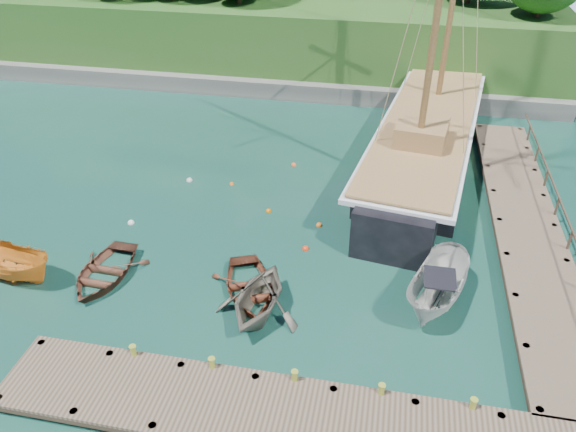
% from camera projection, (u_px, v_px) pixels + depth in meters
% --- Properties ---
extents(ground, '(160.00, 160.00, 0.00)m').
position_uv_depth(ground, '(271.00, 292.00, 24.44)').
color(ground, '#15362D').
rests_on(ground, ground).
extents(dock_near, '(20.00, 3.20, 1.10)m').
position_uv_depth(dock_near, '(287.00, 416.00, 18.52)').
color(dock_near, '#44372A').
rests_on(dock_near, ground).
extents(dock_east, '(3.20, 24.00, 1.10)m').
position_uv_depth(dock_east, '(526.00, 225.00, 28.06)').
color(dock_east, '#44372A').
rests_on(dock_east, ground).
extents(bollard_0, '(0.26, 0.26, 0.45)m').
position_uv_depth(bollard_0, '(136.00, 366.00, 20.90)').
color(bollard_0, olive).
rests_on(bollard_0, ground).
extents(bollard_1, '(0.26, 0.26, 0.45)m').
position_uv_depth(bollard_1, '(214.00, 378.00, 20.41)').
color(bollard_1, olive).
rests_on(bollard_1, ground).
extents(bollard_2, '(0.26, 0.26, 0.45)m').
position_uv_depth(bollard_2, '(294.00, 392.00, 19.91)').
color(bollard_2, olive).
rests_on(bollard_2, ground).
extents(bollard_3, '(0.26, 0.26, 0.45)m').
position_uv_depth(bollard_3, '(379.00, 405.00, 19.42)').
color(bollard_3, olive).
rests_on(bollard_3, ground).
extents(bollard_4, '(0.26, 0.26, 0.45)m').
position_uv_depth(bollard_4, '(469.00, 420.00, 18.92)').
color(bollard_4, olive).
rests_on(bollard_4, ground).
extents(rowboat_0, '(3.25, 4.44, 0.90)m').
position_uv_depth(rowboat_0, '(105.00, 277.00, 25.26)').
color(rowboat_0, '#512E20').
rests_on(rowboat_0, ground).
extents(rowboat_1, '(4.06, 4.56, 2.20)m').
position_uv_depth(rowboat_1, '(259.00, 314.00, 23.28)').
color(rowboat_1, '#5C574B').
rests_on(rowboat_1, ground).
extents(rowboat_2, '(4.44, 5.09, 0.88)m').
position_uv_depth(rowboat_2, '(249.00, 293.00, 24.38)').
color(rowboat_2, '#5B2C1B').
rests_on(rowboat_2, ground).
extents(motorboat_orange, '(4.84, 2.59, 1.77)m').
position_uv_depth(motorboat_orange, '(14.00, 277.00, 25.27)').
color(motorboat_orange, orange).
rests_on(motorboat_orange, ground).
extents(cabin_boat_white, '(3.50, 5.57, 2.01)m').
position_uv_depth(cabin_boat_white, '(435.00, 304.00, 23.76)').
color(cabin_boat_white, beige).
rests_on(cabin_boat_white, ground).
extents(schooner, '(8.43, 28.83, 21.43)m').
position_uv_depth(schooner, '(426.00, 143.00, 34.26)').
color(schooner, black).
rests_on(schooner, ground).
extents(mooring_buoy_0, '(0.35, 0.35, 0.35)m').
position_uv_depth(mooring_buoy_0, '(131.00, 223.00, 28.94)').
color(mooring_buoy_0, silver).
rests_on(mooring_buoy_0, ground).
extents(mooring_buoy_1, '(0.30, 0.30, 0.30)m').
position_uv_depth(mooring_buoy_1, '(269.00, 212.00, 29.90)').
color(mooring_buoy_1, '#D96100').
rests_on(mooring_buoy_1, ground).
extents(mooring_buoy_2, '(0.32, 0.32, 0.32)m').
position_uv_depth(mooring_buoy_2, '(319.00, 226.00, 28.76)').
color(mooring_buoy_2, orange).
rests_on(mooring_buoy_2, ground).
extents(mooring_buoy_3, '(0.35, 0.35, 0.35)m').
position_uv_depth(mooring_buoy_3, '(354.00, 217.00, 29.44)').
color(mooring_buoy_3, silver).
rests_on(mooring_buoy_3, ground).
extents(mooring_buoy_4, '(0.28, 0.28, 0.28)m').
position_uv_depth(mooring_buoy_4, '(232.00, 184.00, 32.33)').
color(mooring_buoy_4, '#D26317').
rests_on(mooring_buoy_4, ground).
extents(mooring_buoy_5, '(0.32, 0.32, 0.32)m').
position_uv_depth(mooring_buoy_5, '(294.00, 165.00, 34.30)').
color(mooring_buoy_5, '#F44E1C').
rests_on(mooring_buoy_5, ground).
extents(mooring_buoy_6, '(0.36, 0.36, 0.36)m').
position_uv_depth(mooring_buoy_6, '(190.00, 181.00, 32.69)').
color(mooring_buoy_6, silver).
rests_on(mooring_buoy_6, ground).
extents(mooring_buoy_7, '(0.34, 0.34, 0.34)m').
position_uv_depth(mooring_buoy_7, '(305.00, 249.00, 27.06)').
color(mooring_buoy_7, red).
rests_on(mooring_buoy_7, ground).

